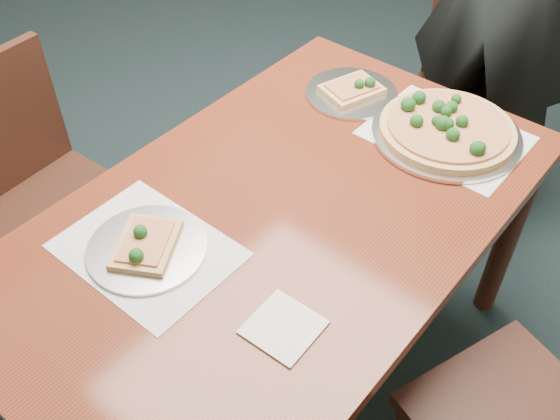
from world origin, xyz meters
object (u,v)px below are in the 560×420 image
Objects in this scene: pizza_pan at (446,129)px; slice_plate_near at (146,246)px; chair_far at (470,85)px; dining_table at (280,235)px; slice_plate_far at (352,91)px; chair_left at (37,183)px.

pizza_pan reaches higher than slice_plate_near.
dining_table is at bearing -104.44° from chair_far.
pizza_pan is 1.49× the size of slice_plate_far.
dining_table is 1.18m from chair_far.
chair_far reaches higher than dining_table.
pizza_pan reaches higher than slice_plate_far.
pizza_pan is at bearing -56.46° from chair_left.
chair_far is at bearing 91.53° from dining_table.
chair_left is (-0.79, -1.39, 0.00)m from chair_far.
dining_table is at bearing -107.51° from pizza_pan.
dining_table is 5.36× the size of slice_plate_near.
pizza_pan is at bearing -88.81° from chair_far.
pizza_pan is (0.20, -0.64, 0.26)m from chair_far.
chair_far is 3.25× the size of slice_plate_near.
pizza_pan is (0.99, 0.74, 0.26)m from chair_left.
slice_plate_far is (0.67, 0.75, 0.25)m from chair_left.
dining_table is 0.57m from pizza_pan.
chair_far is at bearing 107.16° from pizza_pan.
dining_table is at bearing -78.78° from chair_left.
slice_plate_far is at bearing -116.86° from chair_far.
slice_plate_far is at bearing 90.16° from slice_plate_near.
slice_plate_near is (-0.32, -0.83, -0.01)m from pizza_pan.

